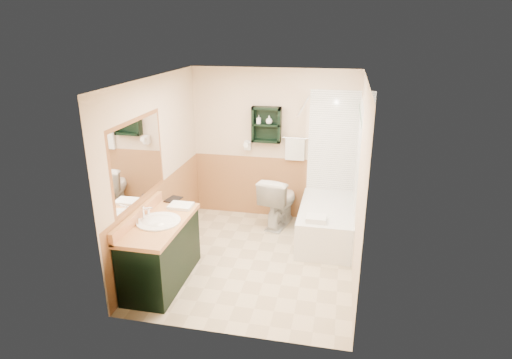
{
  "coord_description": "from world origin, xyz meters",
  "views": [
    {
      "loc": [
        1.06,
        -4.96,
        2.99
      ],
      "look_at": [
        -0.01,
        0.2,
        1.09
      ],
      "focal_mm": 30.0,
      "sensor_mm": 36.0,
      "label": 1
    }
  ],
  "objects_px": {
    "wall_shelf": "(266,125)",
    "vanity": "(161,252)",
    "bathtub": "(327,222)",
    "hair_dryer": "(248,145)",
    "soap_bottle_b": "(269,121)",
    "vanity_book": "(167,191)",
    "toilet": "(279,201)",
    "soap_bottle_a": "(259,122)"
  },
  "relations": [
    {
      "from": "toilet",
      "to": "soap_bottle_b",
      "type": "distance_m",
      "value": 1.26
    },
    {
      "from": "vanity",
      "to": "toilet",
      "type": "distance_m",
      "value": 2.21
    },
    {
      "from": "toilet",
      "to": "vanity_book",
      "type": "bearing_deg",
      "value": 54.8
    },
    {
      "from": "bathtub",
      "to": "vanity_book",
      "type": "bearing_deg",
      "value": -157.2
    },
    {
      "from": "hair_dryer",
      "to": "soap_bottle_b",
      "type": "height_order",
      "value": "soap_bottle_b"
    },
    {
      "from": "vanity",
      "to": "soap_bottle_a",
      "type": "bearing_deg",
      "value": 69.9
    },
    {
      "from": "hair_dryer",
      "to": "toilet",
      "type": "height_order",
      "value": "hair_dryer"
    },
    {
      "from": "vanity_book",
      "to": "vanity",
      "type": "bearing_deg",
      "value": -64.53
    },
    {
      "from": "bathtub",
      "to": "vanity",
      "type": "bearing_deg",
      "value": -140.99
    },
    {
      "from": "hair_dryer",
      "to": "vanity_book",
      "type": "bearing_deg",
      "value": -117.27
    },
    {
      "from": "wall_shelf",
      "to": "toilet",
      "type": "relative_size",
      "value": 0.67
    },
    {
      "from": "vanity",
      "to": "bathtub",
      "type": "bearing_deg",
      "value": 39.01
    },
    {
      "from": "toilet",
      "to": "soap_bottle_a",
      "type": "distance_m",
      "value": 1.27
    },
    {
      "from": "hair_dryer",
      "to": "soap_bottle_a",
      "type": "relative_size",
      "value": 1.88
    },
    {
      "from": "wall_shelf",
      "to": "hair_dryer",
      "type": "height_order",
      "value": "wall_shelf"
    },
    {
      "from": "wall_shelf",
      "to": "bathtub",
      "type": "bearing_deg",
      "value": -29.2
    },
    {
      "from": "bathtub",
      "to": "vanity_book",
      "type": "xyz_separation_m",
      "value": [
        -2.08,
        -0.88,
        0.66
      ]
    },
    {
      "from": "wall_shelf",
      "to": "vanity_book",
      "type": "height_order",
      "value": "wall_shelf"
    },
    {
      "from": "hair_dryer",
      "to": "soap_bottle_b",
      "type": "relative_size",
      "value": 1.87
    },
    {
      "from": "bathtub",
      "to": "toilet",
      "type": "height_order",
      "value": "toilet"
    },
    {
      "from": "wall_shelf",
      "to": "vanity_book",
      "type": "bearing_deg",
      "value": -126.18
    },
    {
      "from": "vanity",
      "to": "hair_dryer",
      "type": "bearing_deg",
      "value": 74.55
    },
    {
      "from": "hair_dryer",
      "to": "toilet",
      "type": "bearing_deg",
      "value": -25.74
    },
    {
      "from": "soap_bottle_b",
      "to": "hair_dryer",
      "type": "bearing_deg",
      "value": 175.0
    },
    {
      "from": "soap_bottle_a",
      "to": "soap_bottle_b",
      "type": "bearing_deg",
      "value": 0.0
    },
    {
      "from": "wall_shelf",
      "to": "soap_bottle_a",
      "type": "xyz_separation_m",
      "value": [
        -0.12,
        -0.01,
        0.04
      ]
    },
    {
      "from": "vanity",
      "to": "wall_shelf",
      "type": "bearing_deg",
      "value": 67.19
    },
    {
      "from": "vanity",
      "to": "vanity_book",
      "type": "bearing_deg",
      "value": 103.67
    },
    {
      "from": "bathtub",
      "to": "soap_bottle_a",
      "type": "distance_m",
      "value": 1.84
    },
    {
      "from": "bathtub",
      "to": "vanity_book",
      "type": "distance_m",
      "value": 2.36
    },
    {
      "from": "vanity",
      "to": "bathtub",
      "type": "distance_m",
      "value": 2.47
    },
    {
      "from": "toilet",
      "to": "vanity_book",
      "type": "xyz_separation_m",
      "value": [
        -1.32,
        -1.21,
        0.52
      ]
    },
    {
      "from": "bathtub",
      "to": "toilet",
      "type": "bearing_deg",
      "value": 156.79
    },
    {
      "from": "hair_dryer",
      "to": "soap_bottle_a",
      "type": "bearing_deg",
      "value": -9.36
    },
    {
      "from": "wall_shelf",
      "to": "vanity",
      "type": "xyz_separation_m",
      "value": [
        -0.89,
        -2.13,
        -1.15
      ]
    },
    {
      "from": "toilet",
      "to": "hair_dryer",
      "type": "bearing_deg",
      "value": -13.44
    },
    {
      "from": "wall_shelf",
      "to": "soap_bottle_a",
      "type": "bearing_deg",
      "value": -177.57
    },
    {
      "from": "vanity",
      "to": "soap_bottle_b",
      "type": "bearing_deg",
      "value": 66.17
    },
    {
      "from": "bathtub",
      "to": "soap_bottle_a",
      "type": "xyz_separation_m",
      "value": [
        -1.14,
        0.57,
        1.33
      ]
    },
    {
      "from": "wall_shelf",
      "to": "vanity",
      "type": "bearing_deg",
      "value": -112.81
    },
    {
      "from": "wall_shelf",
      "to": "bathtub",
      "type": "height_order",
      "value": "wall_shelf"
    },
    {
      "from": "wall_shelf",
      "to": "soap_bottle_b",
      "type": "relative_size",
      "value": 4.28
    }
  ]
}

